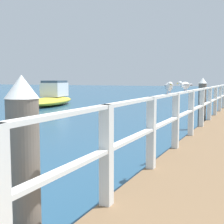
# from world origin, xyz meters

# --- Properties ---
(pier_railing) EXTENTS (0.12, 22.06, 1.08)m
(pier_railing) POSITION_xyz_m (-1.06, 11.77, 1.13)
(pier_railing) COLOR silver
(pier_railing) RESTS_ON pier_deck
(dock_piling_near) EXTENTS (0.29, 0.29, 1.85)m
(dock_piling_near) POSITION_xyz_m (-1.44, 3.07, 0.93)
(dock_piling_near) COLOR #6B6056
(dock_piling_near) RESTS_ON ground_plane
(dock_piling_far) EXTENTS (0.29, 0.29, 1.85)m
(dock_piling_far) POSITION_xyz_m (-1.44, 12.72, 0.93)
(dock_piling_far) COLOR #6B6056
(dock_piling_far) RESTS_ON ground_plane
(seagull_foreground) EXTENTS (0.25, 0.46, 0.21)m
(seagull_foreground) POSITION_xyz_m (-1.05, 6.49, 1.68)
(seagull_foreground) COLOR white
(seagull_foreground) RESTS_ON pier_railing
(seagull_background) EXTENTS (0.26, 0.45, 0.21)m
(seagull_background) POSITION_xyz_m (-1.06, 7.87, 1.68)
(seagull_background) COLOR white
(seagull_background) RESTS_ON pier_railing
(boat_1) EXTENTS (3.33, 6.14, 1.69)m
(boat_1) POSITION_xyz_m (-12.53, 19.44, 0.56)
(boat_1) COLOR gold
(boat_1) RESTS_ON ground_plane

